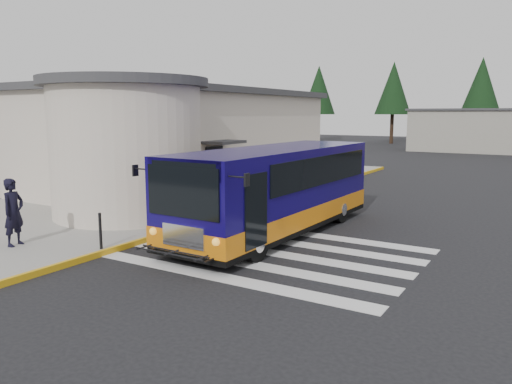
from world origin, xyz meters
The scene contains 9 objects.
ground centered at (0.00, 0.00, 0.00)m, with size 140.00×140.00×0.00m, color black.
sidewalk centered at (-9.00, 4.00, 0.07)m, with size 10.00×34.00×0.15m, color gray.
curb_strip centered at (-4.05, 4.00, 0.08)m, with size 0.12×34.00×0.16m, color gold.
station_building centered at (-10.84, 6.91, 2.57)m, with size 12.70×18.70×4.80m.
crosswalk centered at (-0.50, -0.80, 0.01)m, with size 8.00×5.35×0.01m.
transit_bus centered at (-1.36, 1.21, 1.29)m, with size 3.48×9.60×2.69m.
pedestrian_a centered at (-6.50, -4.27, 1.08)m, with size 0.68×0.45×1.86m, color black.
pedestrian_b centered at (-4.96, -0.20, 0.98)m, with size 0.80×0.63×1.65m, color black.
bollard centered at (-4.20, -3.30, 0.64)m, with size 0.08×0.08×0.98m, color black.
Camera 1 is at (6.10, -12.21, 3.75)m, focal length 35.00 mm.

